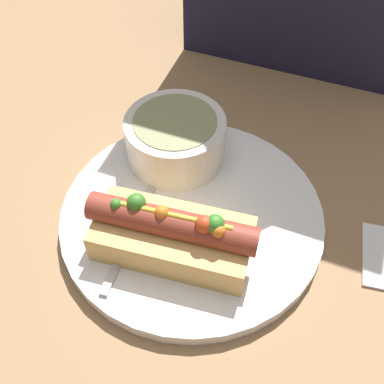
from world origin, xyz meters
The scene contains 5 objects.
ground_plane centered at (0.00, 0.00, 0.00)m, with size 4.00×4.00×0.00m, color #93704C.
dinner_plate centered at (0.00, 0.00, 0.01)m, with size 0.27×0.27×0.02m.
hot_dog centered at (0.00, -0.05, 0.04)m, with size 0.16×0.08×0.06m.
soup_bowl centered at (-0.05, 0.07, 0.04)m, with size 0.11×0.11×0.05m.
spoon centered at (-0.05, 0.00, 0.02)m, with size 0.03×0.17×0.01m.
Camera 1 is at (0.10, -0.26, 0.38)m, focal length 42.00 mm.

